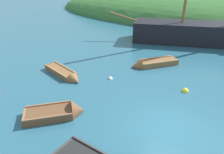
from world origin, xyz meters
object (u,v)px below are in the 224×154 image
Objects in this scene: sailing_ship at (210,36)px; buoy_white at (110,79)px; rowboat_portside at (152,64)px; rowboat_outer_left at (59,113)px; rowboat_outer_right at (65,74)px; buoy_yellow at (185,91)px.

sailing_ship reaches higher than buoy_white.
rowboat_portside is at bearing 64.61° from buoy_white.
rowboat_outer_left is at bearing 55.73° from sailing_ship.
sailing_ship is at bearing 75.88° from rowboat_outer_right.
sailing_ship is at bearing 90.42° from buoy_yellow.
buoy_yellow is (0.08, -10.89, -0.77)m from sailing_ship.
rowboat_outer_left is 4.83m from buoy_white.
rowboat_outer_right is 11.78× the size of buoy_white.
rowboat_outer_left is (-1.93, -8.37, -0.01)m from rowboat_portside.
rowboat_outer_left is at bearing -35.67° from rowboat_outer_right.
rowboat_outer_left is 0.79× the size of rowboat_outer_right.
sailing_ship is 15.06m from rowboat_outer_right.
rowboat_portside is 4.17m from buoy_yellow.
rowboat_outer_right is (-2.79, 3.66, -0.02)m from rowboat_outer_left.
rowboat_portside is at bearing 62.01° from rowboat_outer_right.
buoy_white is (0.25, 4.82, -0.13)m from rowboat_outer_left.
rowboat_portside is 1.16× the size of rowboat_outer_left.
rowboat_outer_left reaches higher than rowboat_outer_right.
rowboat_outer_left is at bearing -131.99° from buoy_yellow.
rowboat_outer_left is (-5.01, -16.54, -0.64)m from sailing_ship.
buoy_yellow is at bearing 72.99° from sailing_ship.
rowboat_outer_right is (-4.72, -4.71, -0.03)m from rowboat_portside.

